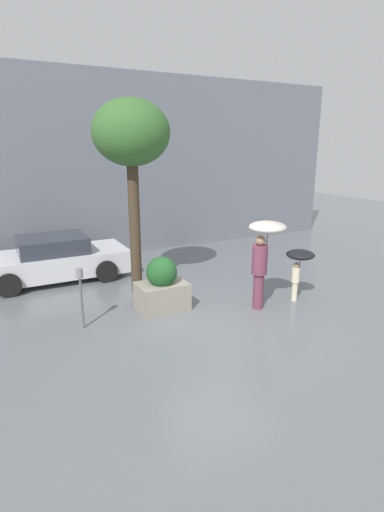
% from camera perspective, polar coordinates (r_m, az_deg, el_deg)
% --- Properties ---
extents(ground_plane, '(40.00, 40.00, 0.00)m').
position_cam_1_polar(ground_plane, '(8.69, 2.98, -9.50)').
color(ground_plane, slate).
extents(building_facade, '(18.00, 0.30, 6.00)m').
position_cam_1_polar(building_facade, '(13.86, -11.14, 12.49)').
color(building_facade, slate).
rests_on(building_facade, ground).
extents(planter_box, '(1.12, 0.80, 1.25)m').
position_cam_1_polar(planter_box, '(9.20, -4.32, -4.43)').
color(planter_box, gray).
rests_on(planter_box, ground).
extents(person_adult, '(0.84, 0.84, 2.05)m').
position_cam_1_polar(person_adult, '(9.11, 10.25, 1.46)').
color(person_adult, brown).
rests_on(person_adult, ground).
extents(person_child, '(0.67, 0.67, 1.26)m').
position_cam_1_polar(person_child, '(9.88, 15.09, -0.56)').
color(person_child, beige).
rests_on(person_child, ground).
extents(parked_car_near, '(4.03, 2.01, 1.24)m').
position_cam_1_polar(parked_car_near, '(11.85, -19.13, -0.49)').
color(parked_car_near, silver).
rests_on(parked_car_near, ground).
extents(street_tree, '(1.86, 1.86, 4.76)m').
position_cam_1_polar(street_tree, '(9.98, -8.68, 16.46)').
color(street_tree, '#423323').
rests_on(street_tree, ground).
extents(parking_meter, '(0.14, 0.14, 1.30)m').
position_cam_1_polar(parking_meter, '(8.41, -15.65, -4.12)').
color(parking_meter, '#595B60').
rests_on(parking_meter, ground).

